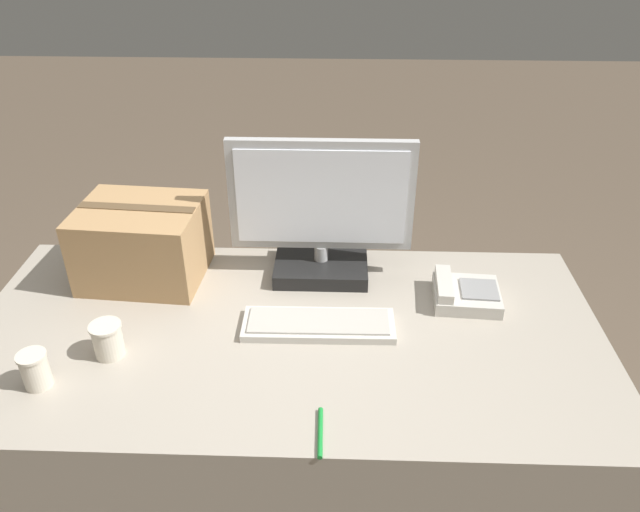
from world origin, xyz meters
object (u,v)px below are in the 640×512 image
paper_cup_left (35,370)px  cardboard_box (142,242)px  paper_cup_right (108,340)px  pen_marker (320,432)px  keyboard (319,324)px  monitor (321,220)px  desk_phone (464,293)px

paper_cup_left → cardboard_box: bearing=75.1°
paper_cup_right → pen_marker: size_ratio=0.67×
keyboard → paper_cup_right: paper_cup_right is taller
monitor → pen_marker: monitor is taller
desk_phone → cardboard_box: cardboard_box is taller
monitor → paper_cup_left: monitor is taller
paper_cup_right → cardboard_box: (-0.01, 0.39, 0.07)m
desk_phone → cardboard_box: (-0.99, 0.11, 0.09)m
monitor → desk_phone: (0.44, -0.15, -0.16)m
desk_phone → paper_cup_right: (-0.99, -0.28, 0.02)m
monitor → paper_cup_left: 0.90m
monitor → cardboard_box: 0.56m
desk_phone → paper_cup_left: size_ratio=2.09×
cardboard_box → pen_marker: (0.58, -0.65, -0.12)m
paper_cup_right → cardboard_box: 0.40m
desk_phone → pen_marker: bearing=-123.6°
keyboard → paper_cup_left: paper_cup_left is taller
monitor → paper_cup_left: size_ratio=5.72×
monitor → keyboard: bearing=-89.5°
desk_phone → paper_cup_right: paper_cup_right is taller
paper_cup_right → pen_marker: paper_cup_right is taller
paper_cup_left → pen_marker: size_ratio=0.67×
cardboard_box → paper_cup_right: bearing=-89.2°
monitor → desk_phone: 0.49m
desk_phone → cardboard_box: size_ratio=0.53×
desk_phone → paper_cup_left: 1.20m
desk_phone → paper_cup_right: bearing=-160.3°
monitor → desk_phone: monitor is taller
keyboard → paper_cup_right: 0.57m
keyboard → pen_marker: bearing=-88.0°
cardboard_box → pen_marker: bearing=-48.4°
paper_cup_right → paper_cup_left: bearing=-139.3°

